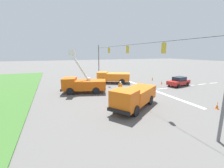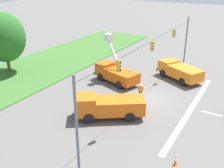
{
  "view_description": "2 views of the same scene",
  "coord_description": "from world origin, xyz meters",
  "px_view_note": "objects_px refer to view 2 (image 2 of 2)",
  "views": [
    {
      "loc": [
        -18.49,
        9.62,
        5.61
      ],
      "look_at": [
        -2.18,
        3.03,
        1.92
      ],
      "focal_mm": 24.0,
      "sensor_mm": 36.0,
      "label": 1
    },
    {
      "loc": [
        -24.58,
        -9.41,
        12.87
      ],
      "look_at": [
        -2.04,
        3.65,
        1.75
      ],
      "focal_mm": 42.0,
      "sensor_mm": 36.0,
      "label": 2
    }
  ],
  "objects_px": {
    "tree_centre": "(4,37)",
    "traffic_cone_mid_right": "(176,161)",
    "utility_truck_support_near": "(108,106)",
    "utility_truck_bucket_lift": "(115,72)",
    "road_worker": "(141,90)",
    "utility_truck_support_far": "(179,71)",
    "traffic_cone_mid_left": "(172,69)"
  },
  "relations": [
    {
      "from": "utility_truck_bucket_lift",
      "to": "traffic_cone_mid_left",
      "type": "relative_size",
      "value": 11.18
    },
    {
      "from": "tree_centre",
      "to": "road_worker",
      "type": "distance_m",
      "value": 19.62
    },
    {
      "from": "tree_centre",
      "to": "utility_truck_support_far",
      "type": "height_order",
      "value": "tree_centre"
    },
    {
      "from": "tree_centre",
      "to": "utility_truck_bucket_lift",
      "type": "bearing_deg",
      "value": -73.25
    },
    {
      "from": "road_worker",
      "to": "traffic_cone_mid_right",
      "type": "distance_m",
      "value": 11.14
    },
    {
      "from": "utility_truck_support_near",
      "to": "road_worker",
      "type": "bearing_deg",
      "value": -10.01
    },
    {
      "from": "road_worker",
      "to": "utility_truck_support_far",
      "type": "bearing_deg",
      "value": -15.08
    },
    {
      "from": "utility_truck_bucket_lift",
      "to": "road_worker",
      "type": "relative_size",
      "value": 3.7
    },
    {
      "from": "tree_centre",
      "to": "road_worker",
      "type": "height_order",
      "value": "tree_centre"
    },
    {
      "from": "utility_truck_bucket_lift",
      "to": "tree_centre",
      "type": "bearing_deg",
      "value": 106.75
    },
    {
      "from": "utility_truck_support_near",
      "to": "road_worker",
      "type": "height_order",
      "value": "utility_truck_support_near"
    },
    {
      "from": "utility_truck_support_far",
      "to": "traffic_cone_mid_right",
      "type": "xyz_separation_m",
      "value": [
        -16.38,
        -4.75,
        -0.81
      ]
    },
    {
      "from": "utility_truck_support_near",
      "to": "traffic_cone_mid_right",
      "type": "distance_m",
      "value": 8.51
    },
    {
      "from": "utility_truck_support_near",
      "to": "traffic_cone_mid_left",
      "type": "xyz_separation_m",
      "value": [
        15.69,
        -1.16,
        -0.96
      ]
    },
    {
      "from": "utility_truck_bucket_lift",
      "to": "utility_truck_support_near",
      "type": "xyz_separation_m",
      "value": [
        -8.0,
        -3.68,
        -0.08
      ]
    },
    {
      "from": "road_worker",
      "to": "traffic_cone_mid_left",
      "type": "xyz_separation_m",
      "value": [
        10.3,
        -0.21,
        -0.72
      ]
    },
    {
      "from": "road_worker",
      "to": "utility_truck_support_near",
      "type": "bearing_deg",
      "value": 169.99
    },
    {
      "from": "tree_centre",
      "to": "road_worker",
      "type": "relative_size",
      "value": 4.67
    },
    {
      "from": "tree_centre",
      "to": "traffic_cone_mid_right",
      "type": "distance_m",
      "value": 27.26
    },
    {
      "from": "tree_centre",
      "to": "traffic_cone_mid_left",
      "type": "height_order",
      "value": "tree_centre"
    },
    {
      "from": "utility_truck_support_near",
      "to": "utility_truck_support_far",
      "type": "distance_m",
      "value": 13.31
    },
    {
      "from": "road_worker",
      "to": "traffic_cone_mid_right",
      "type": "height_order",
      "value": "road_worker"
    },
    {
      "from": "tree_centre",
      "to": "traffic_cone_mid_right",
      "type": "height_order",
      "value": "tree_centre"
    },
    {
      "from": "utility_truck_bucket_lift",
      "to": "utility_truck_support_far",
      "type": "height_order",
      "value": "utility_truck_bucket_lift"
    },
    {
      "from": "tree_centre",
      "to": "utility_truck_bucket_lift",
      "type": "height_order",
      "value": "tree_centre"
    },
    {
      "from": "utility_truck_bucket_lift",
      "to": "utility_truck_support_far",
      "type": "relative_size",
      "value": 1.0
    },
    {
      "from": "traffic_cone_mid_left",
      "to": "traffic_cone_mid_right",
      "type": "distance_m",
      "value": 20.2
    },
    {
      "from": "tree_centre",
      "to": "utility_truck_support_near",
      "type": "relative_size",
      "value": 1.22
    },
    {
      "from": "utility_truck_bucket_lift",
      "to": "traffic_cone_mid_right",
      "type": "xyz_separation_m",
      "value": [
        -11.4,
        -11.43,
        -0.96
      ]
    },
    {
      "from": "utility_truck_bucket_lift",
      "to": "traffic_cone_mid_left",
      "type": "distance_m",
      "value": 9.15
    },
    {
      "from": "utility_truck_support_far",
      "to": "traffic_cone_mid_left",
      "type": "height_order",
      "value": "utility_truck_support_far"
    },
    {
      "from": "utility_truck_bucket_lift",
      "to": "traffic_cone_mid_right",
      "type": "relative_size",
      "value": 9.05
    }
  ]
}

